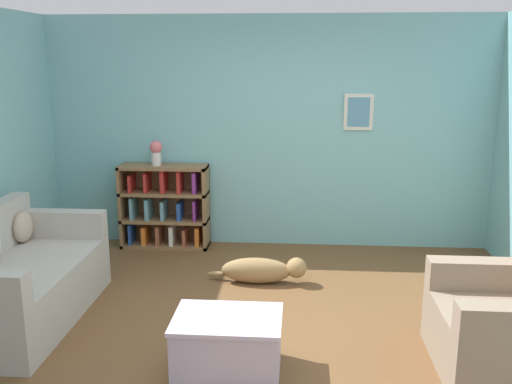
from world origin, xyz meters
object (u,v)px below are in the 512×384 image
at_px(coffee_table, 228,342).
at_px(dog, 262,270).
at_px(couch, 15,282).
at_px(vase, 156,151).
at_px(bookshelf, 165,207).

bearing_deg(coffee_table, dog, 85.12).
relative_size(couch, coffee_table, 2.31).
relative_size(couch, dog, 1.77).
bearing_deg(vase, coffee_table, -66.87).
distance_m(coffee_table, dog, 1.62).
height_order(coffee_table, dog, coffee_table).
relative_size(coffee_table, dog, 0.77).
xyz_separation_m(couch, vase, (0.73, 1.97, 0.77)).
bearing_deg(dog, coffee_table, -94.88).
height_order(couch, coffee_table, couch).
xyz_separation_m(coffee_table, dog, (0.14, 1.61, -0.09)).
bearing_deg(vase, bookshelf, 13.61).
bearing_deg(vase, couch, -110.27).
bearing_deg(coffee_table, couch, 160.21).
relative_size(couch, vase, 6.17).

